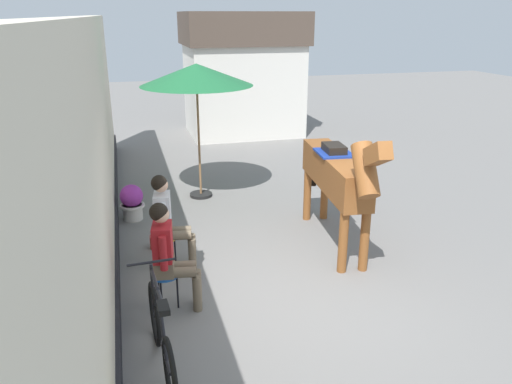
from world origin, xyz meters
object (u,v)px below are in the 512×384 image
seated_visitor_far (168,217)px  leaning_bicycle (162,338)px  satchel_bag (159,242)px  seated_visitor_near (169,251)px  flower_planter_farthest (132,202)px  cafe_parasol (196,76)px  saddled_horse_center (338,175)px

seated_visitor_far → leaning_bicycle: 2.27m
seated_visitor_far → satchel_bag: 0.98m
seated_visitor_near → satchel_bag: 1.89m
leaning_bicycle → satchel_bag: (0.20, 2.91, -0.30)m
seated_visitor_near → leaning_bicycle: 1.23m
leaning_bicycle → satchel_bag: leaning_bicycle is taller
seated_visitor_near → flower_planter_farthest: 3.09m
seated_visitor_far → cafe_parasol: 3.38m
saddled_horse_center → seated_visitor_far: bearing=-178.2°
cafe_parasol → satchel_bag: bearing=-114.9°
flower_planter_farthest → satchel_bag: flower_planter_farthest is taller
seated_visitor_near → saddled_horse_center: size_ratio=0.46×
flower_planter_farthest → leaning_bicycle: size_ratio=0.36×
seated_visitor_far → flower_planter_farthest: seated_visitor_far is taller
seated_visitor_near → saddled_horse_center: bearing=23.4°
seated_visitor_far → cafe_parasol: cafe_parasol is taller
satchel_bag → seated_visitor_near: bearing=95.0°
saddled_horse_center → cafe_parasol: 3.44m
saddled_horse_center → leaning_bicycle: 3.74m
seated_visitor_near → cafe_parasol: (0.99, 3.91, 1.59)m
saddled_horse_center → flower_planter_farthest: 3.65m
flower_planter_farthest → leaning_bicycle: 4.19m
seated_visitor_near → flower_planter_farthest: bearing=96.8°
leaning_bicycle → satchel_bag: size_ratio=6.29×
leaning_bicycle → flower_planter_farthest: bearing=92.1°
seated_visitor_far → saddled_horse_center: saddled_horse_center is taller
seated_visitor_far → satchel_bag: (-0.10, 0.70, -0.68)m
saddled_horse_center → satchel_bag: size_ratio=10.69×
cafe_parasol → leaning_bicycle: bearing=-103.3°
cafe_parasol → satchel_bag: (-1.00, -2.15, -2.26)m
seated_visitor_far → saddled_horse_center: size_ratio=0.46×
seated_visitor_near → leaning_bicycle: size_ratio=0.79×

